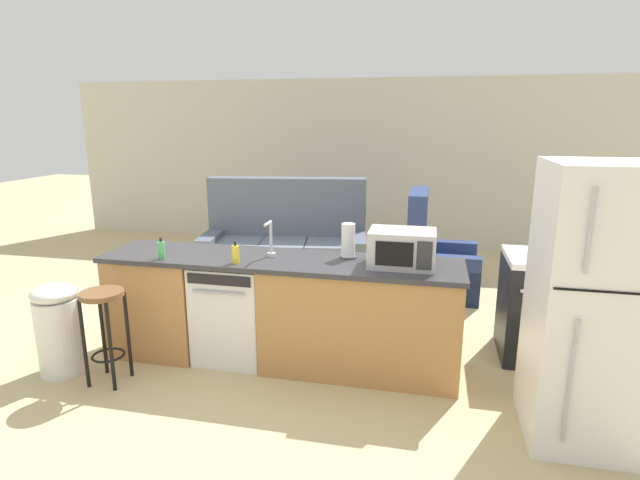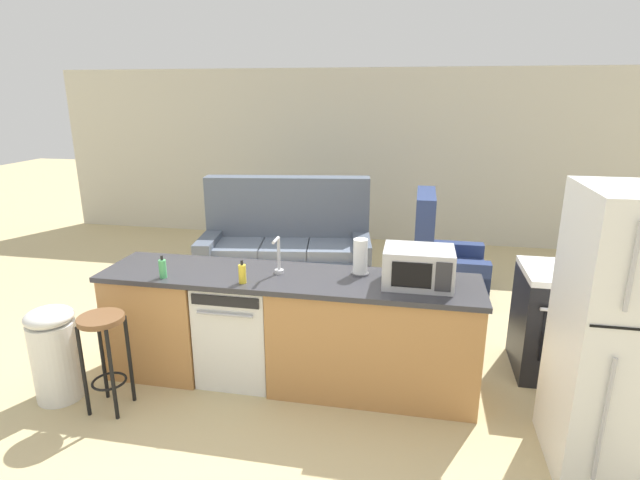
{
  "view_description": "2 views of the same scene",
  "coord_description": "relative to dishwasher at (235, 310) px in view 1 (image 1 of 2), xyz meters",
  "views": [
    {
      "loc": [
        1.32,
        -3.72,
        2.01
      ],
      "look_at": [
        0.42,
        0.31,
        0.99
      ],
      "focal_mm": 28.0,
      "sensor_mm": 36.0,
      "label": 1
    },
    {
      "loc": [
        1.08,
        -3.48,
        2.26
      ],
      "look_at": [
        0.3,
        0.53,
        1.04
      ],
      "focal_mm": 28.0,
      "sensor_mm": 36.0,
      "label": 2
    }
  ],
  "objects": [
    {
      "name": "kitchen_counter",
      "position": [
        0.49,
        0.0,
        -0.0
      ],
      "size": [
        2.94,
        0.66,
        0.9
      ],
      "color": "#B77F47",
      "rests_on": "ground_plane"
    },
    {
      "name": "paper_towel_roll",
      "position": [
        0.94,
        0.14,
        0.62
      ],
      "size": [
        0.14,
        0.14,
        0.28
      ],
      "color": "#4C4C51",
      "rests_on": "kitchen_counter"
    },
    {
      "name": "stove_range",
      "position": [
        2.6,
        0.55,
        0.03
      ],
      "size": [
        0.76,
        0.68,
        0.9
      ],
      "color": "black",
      "rests_on": "ground_plane"
    },
    {
      "name": "microwave",
      "position": [
        1.38,
        -0.0,
        0.62
      ],
      "size": [
        0.5,
        0.37,
        0.28
      ],
      "color": "#B7B7BC",
      "rests_on": "kitchen_counter"
    },
    {
      "name": "kettle",
      "position": [
        2.77,
        0.68,
        0.56
      ],
      "size": [
        0.21,
        0.17,
        0.19
      ],
      "color": "red",
      "rests_on": "stove_range"
    },
    {
      "name": "wall_back",
      "position": [
        0.55,
        4.2,
        0.88
      ],
      "size": [
        10.0,
        0.06,
        2.6
      ],
      "color": "beige",
      "rests_on": "ground_plane"
    },
    {
      "name": "bar_stool",
      "position": [
        -0.8,
        -0.63,
        0.11
      ],
      "size": [
        0.32,
        0.32,
        0.74
      ],
      "color": "brown",
      "rests_on": "ground_plane"
    },
    {
      "name": "dishwasher",
      "position": [
        0.0,
        0.0,
        0.0
      ],
      "size": [
        0.58,
        0.61,
        0.84
      ],
      "color": "white",
      "rests_on": "ground_plane"
    },
    {
      "name": "couch",
      "position": [
        -0.17,
        2.12,
        -0.03
      ],
      "size": [
        2.11,
        1.19,
        1.27
      ],
      "color": "#515B6B",
      "rests_on": "ground_plane"
    },
    {
      "name": "sink_faucet",
      "position": [
        0.32,
        0.03,
        0.61
      ],
      "size": [
        0.07,
        0.18,
        0.3
      ],
      "color": "silver",
      "rests_on": "kitchen_counter"
    },
    {
      "name": "soap_bottle",
      "position": [
        0.11,
        -0.21,
        0.55
      ],
      "size": [
        0.06,
        0.06,
        0.18
      ],
      "color": "yellow",
      "rests_on": "kitchen_counter"
    },
    {
      "name": "trash_bin",
      "position": [
        -1.26,
        -0.57,
        -0.04
      ],
      "size": [
        0.35,
        0.35,
        0.74
      ],
      "color": "white",
      "rests_on": "ground_plane"
    },
    {
      "name": "ground_plane",
      "position": [
        0.25,
        0.0,
        -0.42
      ],
      "size": [
        24.0,
        24.0,
        0.0
      ],
      "primitive_type": "plane",
      "color": "tan"
    },
    {
      "name": "dish_soap_bottle",
      "position": [
        -0.52,
        -0.22,
        0.55
      ],
      "size": [
        0.06,
        0.06,
        0.18
      ],
      "color": "#4CB266",
      "rests_on": "kitchen_counter"
    },
    {
      "name": "armchair",
      "position": [
        1.65,
        2.01,
        -0.07
      ],
      "size": [
        0.81,
        0.86,
        1.2
      ],
      "color": "navy",
      "rests_on": "ground_plane"
    },
    {
      "name": "refrigerator",
      "position": [
        2.6,
        -0.55,
        0.46
      ],
      "size": [
        0.72,
        0.73,
        1.76
      ],
      "color": "white",
      "rests_on": "ground_plane"
    }
  ]
}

